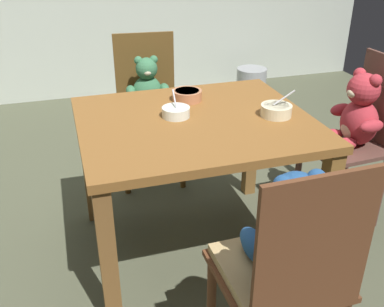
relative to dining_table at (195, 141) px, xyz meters
The scene contains 9 objects.
ground_plane 0.64m from the dining_table, ahead, with size 5.20×5.20×0.04m.
dining_table is the anchor object (origin of this frame).
teddy_chair_far_center 0.84m from the dining_table, 93.73° to the left, with size 0.45×0.44×0.93m.
teddy_chair_near_front 0.82m from the dining_table, 86.23° to the right, with size 0.42×0.39×0.96m.
teddy_chair_near_right 0.91m from the dining_table, ahead, with size 0.42×0.38×0.94m.
porridge_bowl_terracotta_far_center 0.28m from the dining_table, 82.19° to the left, with size 0.15×0.15×0.05m.
porridge_bowl_cream_near_right 0.41m from the dining_table, 11.27° to the right, with size 0.15×0.15×0.13m.
porridge_bowl_white_center 0.16m from the dining_table, 145.88° to the left, with size 0.13×0.14×0.11m.
metal_pail 2.54m from the dining_table, 59.50° to the left, with size 0.30×0.30×0.25m, color #93969B.
Camera 1 is at (-0.57, -1.81, 1.53)m, focal length 41.65 mm.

